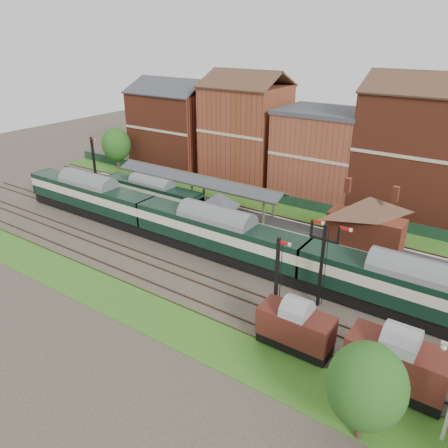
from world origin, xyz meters
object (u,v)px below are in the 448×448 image
Objects in this scene: dmu_train at (217,233)px; platform_railcar at (152,193)px; semaphore_bracket at (322,260)px; goods_van_a at (295,327)px; signal_box at (219,216)px.

platform_railcar is (-15.51, 6.50, -0.56)m from dmu_train.
platform_railcar is (-28.51, 9.00, -2.44)m from semaphore_bracket.
semaphore_bracket is 0.13× the size of dmu_train.
platform_railcar is 2.82× the size of goods_van_a.
dmu_train is at bearing -57.93° from signal_box.
signal_box is at bearing -13.56° from platform_railcar.
dmu_train is (-13.00, 2.50, -1.88)m from semaphore_bracket.
platform_railcar is at bearing 152.13° from goods_van_a.
goods_van_a is (15.84, -12.25, -1.21)m from signal_box.
platform_railcar is at bearing 166.44° from signal_box.
semaphore_bracket is at bearing -17.52° from platform_railcar.
goods_van_a is at bearing -27.87° from platform_railcar.
signal_box is 20.06m from goods_van_a.
signal_box is 0.10× the size of dmu_train.
goods_van_a is at bearing -37.71° from signal_box.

